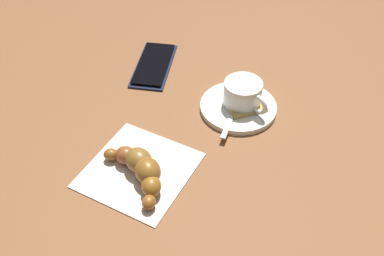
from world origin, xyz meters
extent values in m
plane|color=brown|center=(0.00, 0.00, 0.00)|extent=(1.80, 1.80, 0.00)
cylinder|color=white|center=(0.11, -0.04, 0.01)|extent=(0.14, 0.14, 0.01)
cylinder|color=white|center=(0.12, -0.04, 0.03)|extent=(0.07, 0.07, 0.05)
cylinder|color=black|center=(0.12, -0.04, 0.04)|extent=(0.06, 0.06, 0.00)
torus|color=white|center=(0.10, -0.08, 0.03)|extent=(0.02, 0.04, 0.04)
cube|color=silver|center=(0.07, -0.04, 0.01)|extent=(0.10, 0.03, 0.00)
ellipsoid|color=silver|center=(0.13, -0.03, 0.01)|extent=(0.03, 0.02, 0.01)
cube|color=tan|center=(0.10, -0.06, 0.01)|extent=(0.06, 0.06, 0.01)
cube|color=silver|center=(-0.10, 0.03, 0.00)|extent=(0.16, 0.16, 0.00)
ellipsoid|color=#90551E|center=(-0.15, -0.02, 0.01)|extent=(0.03, 0.03, 0.02)
ellipsoid|color=#945E1E|center=(-0.13, -0.01, 0.02)|extent=(0.05, 0.04, 0.03)
ellipsoid|color=brown|center=(-0.11, 0.01, 0.02)|extent=(0.06, 0.06, 0.04)
ellipsoid|color=brown|center=(-0.10, 0.03, 0.02)|extent=(0.05, 0.05, 0.04)
ellipsoid|color=brown|center=(-0.09, 0.06, 0.02)|extent=(0.03, 0.04, 0.03)
ellipsoid|color=brown|center=(-0.10, 0.08, 0.01)|extent=(0.03, 0.03, 0.02)
cube|color=#141C33|center=(0.14, 0.17, 0.00)|extent=(0.17, 0.12, 0.01)
cube|color=black|center=(0.14, 0.17, 0.01)|extent=(0.15, 0.11, 0.00)
camera|label=1|loc=(-0.45, -0.26, 0.53)|focal=41.32mm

